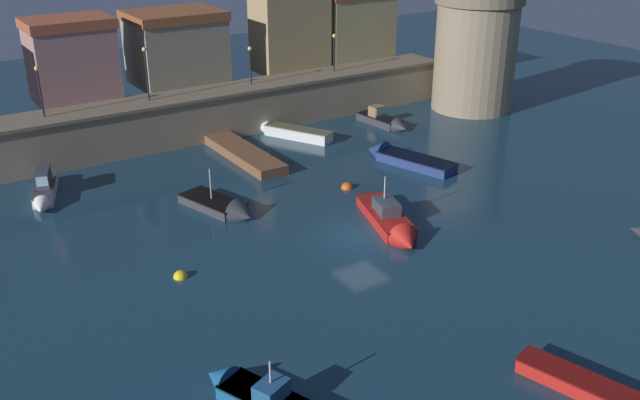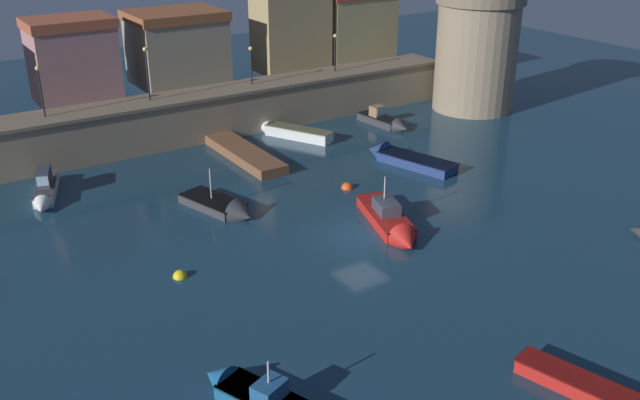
{
  "view_description": "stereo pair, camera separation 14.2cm",
  "coord_description": "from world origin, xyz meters",
  "px_view_note": "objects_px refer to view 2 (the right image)",
  "views": [
    {
      "loc": [
        -20.9,
        -27.84,
        17.54
      ],
      "look_at": [
        0.0,
        4.18,
        0.62
      ],
      "focal_mm": 39.93,
      "sensor_mm": 36.0,
      "label": 1
    },
    {
      "loc": [
        -20.78,
        -27.92,
        17.54
      ],
      "look_at": [
        0.0,
        4.18,
        0.62
      ],
      "focal_mm": 39.93,
      "sensor_mm": 36.0,
      "label": 2
    }
  ],
  "objects_px": {
    "fortress_tower": "(476,52)",
    "quay_lamp_0": "(40,83)",
    "quay_lamp_1": "(147,66)",
    "moored_boat_8": "(611,398)",
    "moored_boat_2": "(225,208)",
    "moored_boat_7": "(251,393)",
    "moored_boat_1": "(402,158)",
    "quay_lamp_2": "(251,59)",
    "mooring_buoy_0": "(347,188)",
    "moored_boat_0": "(45,190)",
    "moored_boat_6": "(386,121)",
    "quay_lamp_3": "(335,46)",
    "mooring_buoy_1": "(180,277)",
    "moored_boat_5": "(392,223)",
    "moored_boat_4": "(289,131)"
  },
  "relations": [
    {
      "from": "fortress_tower",
      "to": "quay_lamp_0",
      "type": "bearing_deg",
      "value": 170.55
    },
    {
      "from": "quay_lamp_1",
      "to": "moored_boat_8",
      "type": "distance_m",
      "value": 37.15
    },
    {
      "from": "fortress_tower",
      "to": "moored_boat_2",
      "type": "relative_size",
      "value": 1.71
    },
    {
      "from": "quay_lamp_0",
      "to": "moored_boat_7",
      "type": "bearing_deg",
      "value": -90.05
    },
    {
      "from": "moored_boat_1",
      "to": "moored_boat_7",
      "type": "distance_m",
      "value": 26.22
    },
    {
      "from": "quay_lamp_2",
      "to": "mooring_buoy_0",
      "type": "distance_m",
      "value": 15.38
    },
    {
      "from": "fortress_tower",
      "to": "moored_boat_2",
      "type": "bearing_deg",
      "value": -163.97
    },
    {
      "from": "quay_lamp_0",
      "to": "moored_boat_0",
      "type": "distance_m",
      "value": 7.84
    },
    {
      "from": "moored_boat_1",
      "to": "moored_boat_6",
      "type": "height_order",
      "value": "moored_boat_6"
    },
    {
      "from": "quay_lamp_3",
      "to": "mooring_buoy_1",
      "type": "height_order",
      "value": "quay_lamp_3"
    },
    {
      "from": "moored_boat_2",
      "to": "mooring_buoy_1",
      "type": "height_order",
      "value": "moored_boat_2"
    },
    {
      "from": "quay_lamp_0",
      "to": "moored_boat_2",
      "type": "xyz_separation_m",
      "value": [
        6.53,
        -13.45,
        -5.43
      ]
    },
    {
      "from": "moored_boat_5",
      "to": "mooring_buoy_0",
      "type": "height_order",
      "value": "moored_boat_5"
    },
    {
      "from": "quay_lamp_0",
      "to": "quay_lamp_1",
      "type": "distance_m",
      "value": 7.3
    },
    {
      "from": "quay_lamp_3",
      "to": "moored_boat_8",
      "type": "relative_size",
      "value": 0.45
    },
    {
      "from": "quay_lamp_3",
      "to": "moored_boat_2",
      "type": "relative_size",
      "value": 0.55
    },
    {
      "from": "fortress_tower",
      "to": "quay_lamp_2",
      "type": "height_order",
      "value": "fortress_tower"
    },
    {
      "from": "quay_lamp_2",
      "to": "quay_lamp_3",
      "type": "xyz_separation_m",
      "value": [
        7.77,
        0.0,
        0.09
      ]
    },
    {
      "from": "moored_boat_0",
      "to": "mooring_buoy_0",
      "type": "bearing_deg",
      "value": 80.4
    },
    {
      "from": "mooring_buoy_0",
      "to": "mooring_buoy_1",
      "type": "height_order",
      "value": "mooring_buoy_0"
    },
    {
      "from": "quay_lamp_0",
      "to": "moored_boat_8",
      "type": "height_order",
      "value": "quay_lamp_0"
    },
    {
      "from": "fortress_tower",
      "to": "moored_boat_5",
      "type": "xyz_separation_m",
      "value": [
        -20.53,
        -14.96,
        -4.42
      ]
    },
    {
      "from": "moored_boat_2",
      "to": "moored_boat_5",
      "type": "xyz_separation_m",
      "value": [
        6.74,
        -7.13,
        0.14
      ]
    },
    {
      "from": "quay_lamp_3",
      "to": "moored_boat_1",
      "type": "relative_size",
      "value": 0.43
    },
    {
      "from": "fortress_tower",
      "to": "mooring_buoy_1",
      "type": "distance_m",
      "value": 35.47
    },
    {
      "from": "quay_lamp_3",
      "to": "moored_boat_5",
      "type": "distance_m",
      "value": 23.47
    },
    {
      "from": "moored_boat_0",
      "to": "moored_boat_7",
      "type": "relative_size",
      "value": 1.12
    },
    {
      "from": "moored_boat_1",
      "to": "moored_boat_6",
      "type": "distance_m",
      "value": 8.2
    },
    {
      "from": "mooring_buoy_0",
      "to": "mooring_buoy_1",
      "type": "bearing_deg",
      "value": -160.44
    },
    {
      "from": "moored_boat_1",
      "to": "moored_boat_8",
      "type": "height_order",
      "value": "moored_boat_1"
    },
    {
      "from": "quay_lamp_1",
      "to": "quay_lamp_3",
      "type": "bearing_deg",
      "value": 0.0
    },
    {
      "from": "quay_lamp_1",
      "to": "quay_lamp_2",
      "type": "height_order",
      "value": "quay_lamp_1"
    },
    {
      "from": "moored_boat_1",
      "to": "moored_boat_2",
      "type": "distance_m",
      "value": 13.92
    },
    {
      "from": "quay_lamp_2",
      "to": "moored_boat_5",
      "type": "height_order",
      "value": "quay_lamp_2"
    },
    {
      "from": "quay_lamp_0",
      "to": "moored_boat_5",
      "type": "relative_size",
      "value": 0.49
    },
    {
      "from": "moored_boat_7",
      "to": "mooring_buoy_0",
      "type": "height_order",
      "value": "moored_boat_7"
    },
    {
      "from": "moored_boat_0",
      "to": "moored_boat_6",
      "type": "relative_size",
      "value": 1.11
    },
    {
      "from": "quay_lamp_2",
      "to": "fortress_tower",
      "type": "bearing_deg",
      "value": -17.14
    },
    {
      "from": "moored_boat_4",
      "to": "moored_boat_0",
      "type": "bearing_deg",
      "value": 68.64
    },
    {
      "from": "quay_lamp_1",
      "to": "mooring_buoy_0",
      "type": "height_order",
      "value": "quay_lamp_1"
    },
    {
      "from": "quay_lamp_0",
      "to": "quay_lamp_2",
      "type": "height_order",
      "value": "quay_lamp_0"
    },
    {
      "from": "moored_boat_1",
      "to": "moored_boat_7",
      "type": "bearing_deg",
      "value": 112.6
    },
    {
      "from": "moored_boat_2",
      "to": "moored_boat_5",
      "type": "height_order",
      "value": "moored_boat_5"
    },
    {
      "from": "quay_lamp_1",
      "to": "moored_boat_4",
      "type": "distance_m",
      "value": 11.52
    },
    {
      "from": "quay_lamp_1",
      "to": "mooring_buoy_1",
      "type": "distance_m",
      "value": 20.85
    },
    {
      "from": "moored_boat_6",
      "to": "moored_boat_4",
      "type": "bearing_deg",
      "value": -109.53
    },
    {
      "from": "moored_boat_4",
      "to": "mooring_buoy_1",
      "type": "relative_size",
      "value": 9.3
    },
    {
      "from": "quay_lamp_0",
      "to": "moored_boat_7",
      "type": "relative_size",
      "value": 0.66
    },
    {
      "from": "moored_boat_8",
      "to": "quay_lamp_2",
      "type": "bearing_deg",
      "value": 157.78
    },
    {
      "from": "moored_boat_0",
      "to": "moored_boat_4",
      "type": "bearing_deg",
      "value": 114.5
    }
  ]
}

